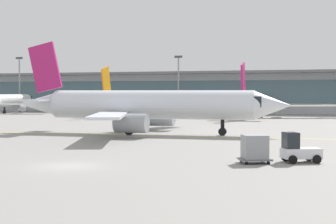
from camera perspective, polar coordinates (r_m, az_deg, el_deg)
ground_plane at (r=35.98m, az=-10.55°, el=-5.67°), size 400.00×400.00×0.00m
taxiway_centreline_stripe at (r=60.22m, az=-2.44°, el=-2.49°), size 109.85×6.43×0.01m
terminal_concourse at (r=125.35m, az=10.18°, el=2.14°), size 178.89×11.00×9.60m
gate_airplane_0 at (r=127.71m, az=-17.37°, el=1.13°), size 26.29×28.16×9.36m
gate_airplane_1 at (r=112.57m, az=-4.17°, el=1.16°), size 27.41×29.38×9.76m
gate_airplane_2 at (r=104.51m, az=8.87°, el=1.10°), size 28.06×30.16×10.00m
taxiing_regional_jet at (r=62.05m, az=-2.18°, el=0.69°), size 33.12×30.77×10.97m
baggage_tug at (r=38.07m, az=13.65°, el=-3.91°), size 2.95×2.44×2.10m
cargo_dolly_lead at (r=37.09m, az=9.20°, el=-3.79°), size 2.58×2.34×1.94m
apron_light_mast_0 at (r=137.74m, az=-15.51°, el=3.14°), size 1.80×0.36×13.48m
apron_light_mast_1 at (r=121.39m, az=1.12°, el=3.26°), size 1.80×0.36×13.06m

